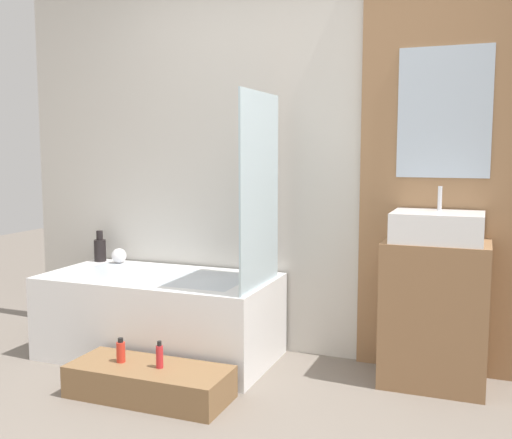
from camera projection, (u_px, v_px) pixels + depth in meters
The scene contains 11 objects.
wall_tiled_back at pixel (305, 156), 3.85m from camera, with size 4.20×0.06×2.60m, color beige.
wall_wood_accent at pixel (443, 154), 3.50m from camera, with size 0.96×0.04×2.60m.
bathtub at pixel (160, 316), 3.89m from camera, with size 1.49×0.75×0.54m.
glass_shower_screen at pixel (260, 191), 3.49m from camera, with size 0.01×0.61×1.14m, color silver.
wooden_step_bench at pixel (149, 382), 3.25m from camera, with size 0.89×0.36×0.18m, color olive.
vanity_cabinet at pixel (434, 314), 3.40m from camera, with size 0.58×0.40×0.83m, color #8E6642.
sink at pixel (437, 227), 3.34m from camera, with size 0.49×0.38×0.31m.
vase_tall_dark at pixel (100, 249), 4.34m from camera, with size 0.08×0.08×0.22m.
vase_round_light at pixel (119, 256), 4.27m from camera, with size 0.11×0.11×0.11m, color white.
bottle_soap_primary at pixel (121, 351), 3.30m from camera, with size 0.05×0.05×0.14m.
bottle_soap_secondary at pixel (160, 356), 3.21m from camera, with size 0.04×0.04×0.15m.
Camera 1 is at (1.10, -2.15, 1.34)m, focal length 42.00 mm.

